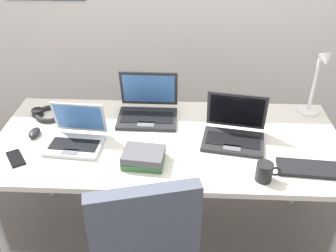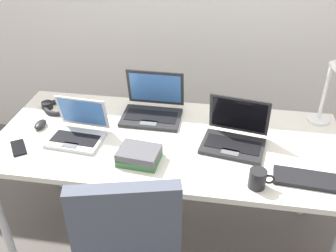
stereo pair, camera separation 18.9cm
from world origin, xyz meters
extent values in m
plane|color=#56514C|center=(0.00, 0.00, 0.00)|extent=(12.00, 12.00, 0.00)
cube|color=silver|center=(0.00, 0.00, 0.72)|extent=(1.80, 0.80, 0.03)
cylinder|color=#B2B5BA|center=(-0.84, -0.34, 0.35)|extent=(0.04, 0.04, 0.71)
cylinder|color=#B2B5BA|center=(-0.84, 0.34, 0.35)|extent=(0.04, 0.04, 0.71)
cylinder|color=#B2B5BA|center=(0.84, 0.34, 0.35)|extent=(0.04, 0.04, 0.71)
cylinder|color=white|center=(0.80, 0.31, 0.75)|extent=(0.12, 0.12, 0.02)
cylinder|color=white|center=(0.80, 0.31, 0.93)|extent=(0.02, 0.02, 0.34)
cylinder|color=white|center=(0.80, 0.27, 1.10)|extent=(0.01, 0.08, 0.01)
cone|color=white|center=(0.80, 0.23, 1.10)|extent=(0.07, 0.09, 0.09)
cube|color=#B7BABC|center=(-0.47, -0.10, 0.75)|extent=(0.29, 0.21, 0.02)
cube|color=black|center=(-0.47, -0.10, 0.76)|extent=(0.25, 0.12, 0.00)
cube|color=#595B60|center=(-0.47, -0.16, 0.76)|extent=(0.08, 0.05, 0.00)
cube|color=#B7BABC|center=(-0.46, 0.01, 0.85)|extent=(0.28, 0.07, 0.18)
cube|color=#3F72BF|center=(-0.46, 0.01, 0.85)|extent=(0.25, 0.06, 0.15)
cube|color=#232326|center=(0.33, -0.03, 0.75)|extent=(0.34, 0.26, 0.02)
cube|color=black|center=(0.33, -0.03, 0.76)|extent=(0.29, 0.16, 0.00)
cube|color=#595B60|center=(0.32, -0.09, 0.76)|extent=(0.09, 0.06, 0.00)
cube|color=#232326|center=(0.35, 0.09, 0.86)|extent=(0.31, 0.09, 0.21)
cube|color=black|center=(0.35, 0.09, 0.87)|extent=(0.28, 0.08, 0.18)
cube|color=#232326|center=(-0.12, 0.18, 0.75)|extent=(0.33, 0.23, 0.02)
cube|color=black|center=(-0.12, 0.18, 0.76)|extent=(0.29, 0.13, 0.00)
cube|color=#595B60|center=(-0.13, 0.10, 0.76)|extent=(0.09, 0.05, 0.00)
cube|color=#232326|center=(-0.12, 0.31, 0.87)|extent=(0.33, 0.05, 0.22)
cube|color=#3F72BF|center=(-0.12, 0.31, 0.87)|extent=(0.30, 0.04, 0.19)
cube|color=black|center=(0.69, -0.23, 0.75)|extent=(0.34, 0.15, 0.02)
ellipsoid|color=black|center=(-0.70, 0.00, 0.76)|extent=(0.06, 0.10, 0.03)
cube|color=black|center=(-0.73, -0.20, 0.74)|extent=(0.13, 0.15, 0.01)
torus|color=black|center=(-0.68, 0.20, 0.75)|extent=(0.18, 0.18, 0.03)
cylinder|color=black|center=(-0.75, 0.20, 0.76)|extent=(0.06, 0.06, 0.04)
cylinder|color=black|center=(-0.60, 0.20, 0.76)|extent=(0.06, 0.06, 0.04)
cube|color=#336638|center=(-0.11, -0.20, 0.76)|extent=(0.20, 0.17, 0.03)
cube|color=#4C4C51|center=(-0.11, -0.20, 0.79)|extent=(0.21, 0.17, 0.04)
cylinder|color=black|center=(0.44, -0.30, 0.78)|extent=(0.08, 0.08, 0.09)
torus|color=black|center=(0.49, -0.30, 0.79)|extent=(0.05, 0.01, 0.05)
cube|color=#474C5B|center=(-0.06, -0.65, 0.73)|extent=(0.42, 0.16, 0.48)
camera|label=1|loc=(0.07, -1.63, 1.87)|focal=40.73mm
camera|label=2|loc=(0.26, -1.61, 1.87)|focal=40.73mm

